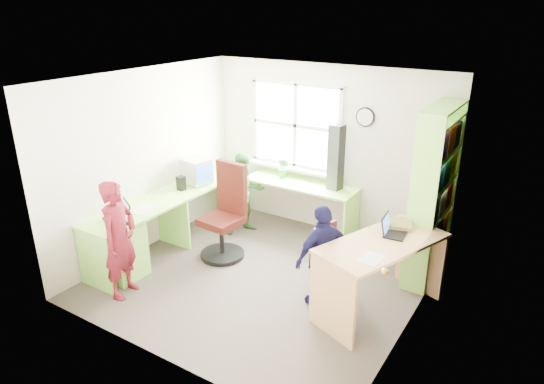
% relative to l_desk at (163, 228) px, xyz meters
% --- Properties ---
extents(room, '(3.64, 3.44, 2.44)m').
position_rel_l_desk_xyz_m(room, '(1.32, 0.38, 0.76)').
color(room, '#453D36').
rests_on(room, ground).
extents(l_desk, '(2.38, 2.95, 0.75)m').
position_rel_l_desk_xyz_m(l_desk, '(0.00, 0.00, 0.00)').
color(l_desk, '#AAFF65').
rests_on(l_desk, ground).
extents(right_desk, '(1.13, 1.59, 0.84)m').
position_rel_l_desk_xyz_m(right_desk, '(2.74, 0.41, 0.15)').
color(right_desk, '#EBB375').
rests_on(right_desk, ground).
extents(bookshelf, '(0.30, 1.02, 2.10)m').
position_rel_l_desk_xyz_m(bookshelf, '(2.96, 1.47, 0.55)').
color(bookshelf, '#AAFF65').
rests_on(bookshelf, ground).
extents(swivel_chair, '(0.62, 0.62, 1.25)m').
position_rel_l_desk_xyz_m(swivel_chair, '(0.58, 0.56, 0.08)').
color(swivel_chair, black).
rests_on(swivel_chair, ground).
extents(wooden_chair, '(0.47, 0.47, 0.87)m').
position_rel_l_desk_xyz_m(wooden_chair, '(2.18, 0.38, 0.01)').
color(wooden_chair, maroon).
rests_on(wooden_chair, ground).
extents(crt_monitor, '(0.42, 0.39, 0.36)m').
position_rel_l_desk_xyz_m(crt_monitor, '(-0.20, 0.92, 0.48)').
color(crt_monitor, silver).
rests_on(crt_monitor, l_desk).
extents(laptop_left, '(0.43, 0.41, 0.23)m').
position_rel_l_desk_xyz_m(laptop_left, '(-0.12, -0.56, 0.35)').
color(laptop_left, black).
rests_on(laptop_left, l_desk).
extents(laptop_right, '(0.27, 0.32, 0.20)m').
position_rel_l_desk_xyz_m(laptop_right, '(2.76, 0.64, 0.43)').
color(laptop_right, black).
rests_on(laptop_right, right_desk).
extents(speaker_a, '(0.10, 0.10, 0.19)m').
position_rel_l_desk_xyz_m(speaker_a, '(-0.20, 0.60, 0.39)').
color(speaker_a, black).
rests_on(speaker_a, l_desk).
extents(speaker_b, '(0.10, 0.10, 0.20)m').
position_rel_l_desk_xyz_m(speaker_b, '(-0.16, 1.08, 0.39)').
color(speaker_b, black).
rests_on(speaker_b, l_desk).
extents(cd_tower, '(0.21, 0.19, 0.90)m').
position_rel_l_desk_xyz_m(cd_tower, '(1.56, 1.75, 0.75)').
color(cd_tower, black).
rests_on(cd_tower, l_desk).
extents(game_box, '(0.36, 0.36, 0.06)m').
position_rel_l_desk_xyz_m(game_box, '(2.76, 0.86, 0.41)').
color(game_box, red).
rests_on(game_box, right_desk).
extents(paper_a, '(0.28, 0.36, 0.00)m').
position_rel_l_desk_xyz_m(paper_a, '(-0.16, -0.19, 0.30)').
color(paper_a, silver).
rests_on(paper_a, l_desk).
extents(paper_b, '(0.21, 0.29, 0.00)m').
position_rel_l_desk_xyz_m(paper_b, '(2.78, 0.00, 0.38)').
color(paper_b, silver).
rests_on(paper_b, right_desk).
extents(potted_plant, '(0.19, 0.17, 0.30)m').
position_rel_l_desk_xyz_m(potted_plant, '(0.74, 1.75, 0.45)').
color(potted_plant, '#2B6D2D').
rests_on(potted_plant, l_desk).
extents(person_red, '(0.43, 0.56, 1.38)m').
position_rel_l_desk_xyz_m(person_red, '(0.16, -0.82, 0.23)').
color(person_red, maroon).
rests_on(person_red, ground).
extents(person_green, '(0.69, 0.73, 1.20)m').
position_rel_l_desk_xyz_m(person_green, '(0.39, 1.27, 0.14)').
color(person_green, '#34752E').
rests_on(person_green, ground).
extents(person_navy, '(0.55, 0.75, 1.19)m').
position_rel_l_desk_xyz_m(person_navy, '(2.16, 0.20, 0.14)').
color(person_navy, '#14143F').
rests_on(person_navy, ground).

